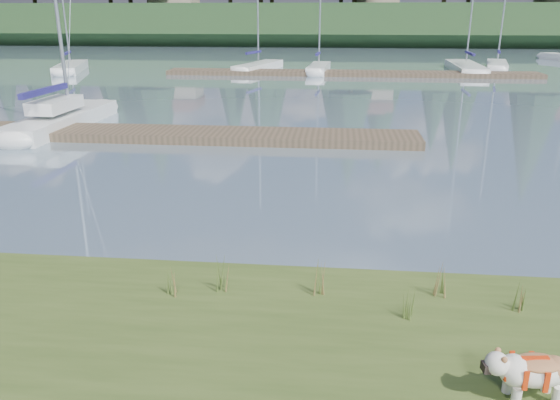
# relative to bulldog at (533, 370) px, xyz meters

# --- Properties ---
(ground) EXTENTS (200.00, 200.00, 0.00)m
(ground) POSITION_rel_bulldog_xyz_m (-3.24, 34.44, -0.71)
(ground) COLOR slate
(ground) RESTS_ON ground
(ridge) EXTENTS (200.00, 20.00, 5.00)m
(ridge) POSITION_rel_bulldog_xyz_m (-3.24, 77.44, 1.79)
(ridge) COLOR #1B3218
(ridge) RESTS_ON ground
(bulldog) EXTENTS (0.96, 0.47, 0.57)m
(bulldog) POSITION_rel_bulldog_xyz_m (0.00, 0.00, 0.00)
(bulldog) COLOR silver
(bulldog) RESTS_ON bank
(sailboat_main) EXTENTS (1.66, 7.72, 11.19)m
(sailboat_main) POSITION_rel_bulldog_xyz_m (-12.66, 15.45, -0.28)
(sailboat_main) COLOR silver
(sailboat_main) RESTS_ON ground
(dock_near) EXTENTS (16.00, 2.00, 0.30)m
(dock_near) POSITION_rel_bulldog_xyz_m (-7.24, 13.44, -0.56)
(dock_near) COLOR #4C3D2C
(dock_near) RESTS_ON ground
(dock_far) EXTENTS (26.00, 2.20, 0.30)m
(dock_far) POSITION_rel_bulldog_xyz_m (-1.24, 34.44, -0.56)
(dock_far) COLOR #4C3D2C
(dock_far) RESTS_ON ground
(sailboat_bg_0) EXTENTS (3.96, 8.24, 11.78)m
(sailboat_bg_0) POSITION_rel_bulldog_xyz_m (-22.36, 35.84, -0.38)
(sailboat_bg_0) COLOR silver
(sailboat_bg_0) RESTS_ON ground
(sailboat_bg_1) EXTENTS (3.37, 7.74, 11.40)m
(sailboat_bg_1) POSITION_rel_bulldog_xyz_m (-7.98, 37.84, -0.38)
(sailboat_bg_1) COLOR silver
(sailboat_bg_1) RESTS_ON ground
(sailboat_bg_2) EXTENTS (1.66, 6.61, 10.00)m
(sailboat_bg_2) POSITION_rel_bulldog_xyz_m (-3.49, 36.79, -0.37)
(sailboat_bg_2) COLOR silver
(sailboat_bg_2) RESTS_ON ground
(sailboat_bg_3) EXTENTS (2.29, 9.62, 13.85)m
(sailboat_bg_3) POSITION_rel_bulldog_xyz_m (7.47, 38.93, -0.38)
(sailboat_bg_3) COLOR silver
(sailboat_bg_3) RESTS_ON ground
(sailboat_bg_4) EXTENTS (3.05, 7.32, 10.68)m
(sailboat_bg_4) POSITION_rel_bulldog_xyz_m (10.35, 40.55, -0.38)
(sailboat_bg_4) COLOR silver
(sailboat_bg_4) RESTS_ON ground
(weed_0) EXTENTS (0.17, 0.14, 0.58)m
(weed_0) POSITION_rel_bulldog_xyz_m (-3.73, 2.06, -0.11)
(weed_0) COLOR #475B23
(weed_0) RESTS_ON bank
(weed_1) EXTENTS (0.17, 0.14, 0.59)m
(weed_1) POSITION_rel_bulldog_xyz_m (-2.33, 2.08, -0.11)
(weed_1) COLOR #475B23
(weed_1) RESTS_ON bank
(weed_2) EXTENTS (0.17, 0.14, 0.67)m
(weed_2) POSITION_rel_bulldog_xyz_m (-0.52, 2.18, -0.07)
(weed_2) COLOR #475B23
(weed_2) RESTS_ON bank
(weed_3) EXTENTS (0.17, 0.14, 0.50)m
(weed_3) POSITION_rel_bulldog_xyz_m (-4.43, 1.82, -0.15)
(weed_3) COLOR #475B23
(weed_3) RESTS_ON bank
(weed_4) EXTENTS (0.17, 0.14, 0.45)m
(weed_4) POSITION_rel_bulldog_xyz_m (-1.07, 1.52, -0.17)
(weed_4) COLOR #475B23
(weed_4) RESTS_ON bank
(weed_5) EXTENTS (0.17, 0.14, 0.49)m
(weed_5) POSITION_rel_bulldog_xyz_m (0.47, 1.86, -0.15)
(weed_5) COLOR #475B23
(weed_5) RESTS_ON bank
(mud_lip) EXTENTS (60.00, 0.50, 0.14)m
(mud_lip) POSITION_rel_bulldog_xyz_m (-3.24, 2.84, -0.64)
(mud_lip) COLOR #33281C
(mud_lip) RESTS_ON ground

